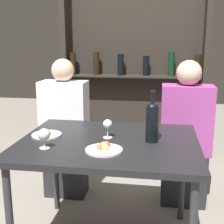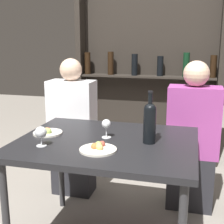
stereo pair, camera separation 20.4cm
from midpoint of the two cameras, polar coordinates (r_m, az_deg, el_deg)
The scene contains 9 objects.
dining_table at distance 1.97m, azimuth 1.97°, elevation -7.03°, with size 1.11×0.89×0.74m.
wine_rack_wall at distance 3.53m, azimuth 8.33°, elevation 10.75°, with size 1.61×0.21×2.39m.
wine_bottle at distance 1.89m, azimuth 9.99°, elevation -1.67°, with size 0.08×0.08×0.32m.
wine_glass_0 at distance 1.85m, azimuth -9.83°, elevation -3.84°, with size 0.07×0.07×0.12m.
wine_glass_1 at distance 1.97m, azimuth 1.90°, elevation -2.40°, with size 0.06×0.06×0.12m.
food_plate_0 at distance 1.77m, azimuth 0.77°, elevation -6.71°, with size 0.21×0.21×0.05m.
food_plate_1 at distance 2.10m, azimuth -9.01°, elevation -3.69°, with size 0.19×0.19×0.04m.
seated_person_left at distance 2.73m, azimuth -5.08°, elevation -3.71°, with size 0.39×0.22×1.20m.
seated_person_right at distance 2.58m, azimuth 16.69°, elevation -5.25°, with size 0.40×0.22×1.20m.
Camera 2 is at (0.51, -1.79, 1.35)m, focal length 50.00 mm.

